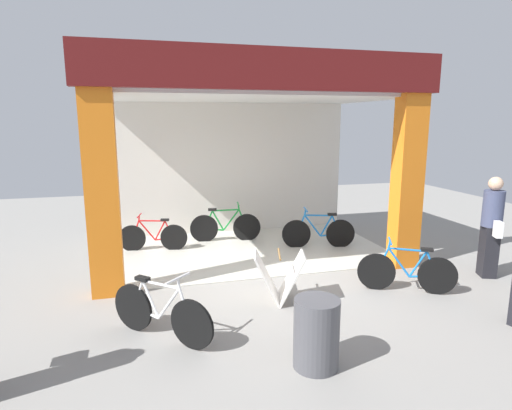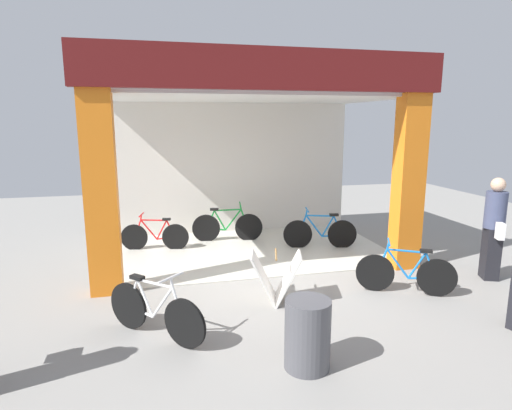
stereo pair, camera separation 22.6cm
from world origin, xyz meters
name	(u,v)px [view 2 (the right image)]	position (x,y,z in m)	size (l,w,h in m)	color
ground_plane	(267,278)	(0.00, 0.00, 0.00)	(19.61, 19.61, 0.00)	gray
shop_facade	(246,153)	(0.00, 1.77, 2.07)	(6.01, 3.70, 3.84)	beige
bicycle_inside_0	(227,226)	(-0.28, 2.49, 0.35)	(1.59, 0.44, 0.88)	black
bicycle_inside_1	(320,233)	(1.57, 1.48, 0.35)	(1.55, 0.48, 0.87)	black
bicycle_inside_2	(155,236)	(-1.89, 2.18, 0.32)	(1.41, 0.41, 0.79)	black
bicycle_parked_0	(155,311)	(-1.92, -1.67, 0.35)	(1.16, 1.15, 0.88)	black
bicycle_parked_1	(406,273)	(1.97, -1.15, 0.34)	(1.39, 0.74, 0.85)	black
sandwich_board_sign	(276,278)	(-0.13, -0.97, 0.38)	(0.88, 0.73, 0.77)	silver
pedestrian_1	(494,227)	(3.77, -0.91, 0.93)	(0.44, 0.57, 1.78)	black
trash_bin	(307,334)	(-0.28, -2.76, 0.40)	(0.51, 0.51, 0.80)	#4C4C51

